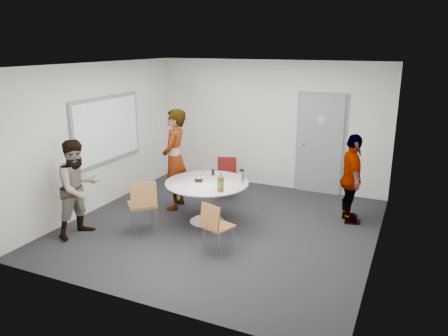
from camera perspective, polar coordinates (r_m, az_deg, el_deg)
The scene contains 15 objects.
floor at distance 7.56m, azimuth -0.35°, elevation -7.61°, with size 5.00×5.00×0.00m, color black.
ceiling at distance 6.93m, azimuth -0.39°, elevation 13.31°, with size 5.00×5.00×0.00m, color silver.
wall_back at distance 9.40m, azimuth 6.05°, elevation 5.65°, with size 5.00×5.00×0.00m, color silver.
wall_left at distance 8.45m, azimuth -15.99°, elevation 3.95°, with size 5.00×5.00×0.00m, color silver.
wall_right at distance 6.52m, azimuth 20.02°, elevation 0.11°, with size 5.00×5.00×0.00m, color silver.
wall_front at distance 5.05m, azimuth -12.33°, elevation -3.76°, with size 5.00×5.00×0.00m, color silver.
door at distance 9.17m, azimuth 12.49°, elevation 3.03°, with size 1.02×0.17×2.12m.
whiteboard at distance 8.56m, azimuth -14.98°, elevation 4.85°, with size 0.04×1.90×1.25m.
table at distance 7.47m, azimuth -2.05°, elevation -2.59°, with size 1.43×1.43×1.07m.
chair_near_left at distance 7.22m, azimuth -10.54°, elevation -4.31°, with size 0.63×0.63×0.91m.
chair_near_right at distance 6.46m, azimuth -1.18°, elevation -7.24°, with size 0.48×0.50×0.79m.
chair_far at distance 8.73m, azimuth 0.36°, elevation -0.77°, with size 0.52×0.54×0.84m.
person_main at distance 8.16m, azimuth -6.44°, elevation 1.10°, with size 0.69×0.45×1.88m, color #A5C6EA.
person_left at distance 7.35m, azimuth -18.48°, elevation -2.52°, with size 0.77×0.60×1.59m, color white.
person_right at distance 7.79m, azimuth 16.33°, elevation -1.39°, with size 0.92×0.38×1.57m, color black.
Camera 1 is at (2.90, -6.29, 3.03)m, focal length 35.00 mm.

